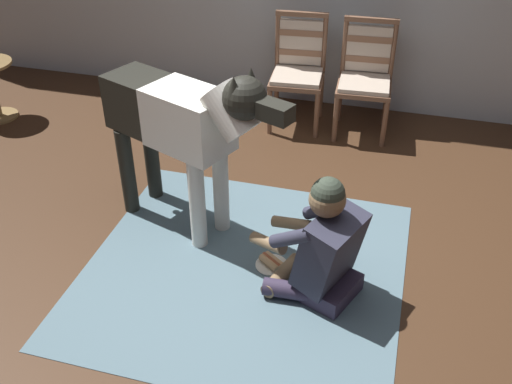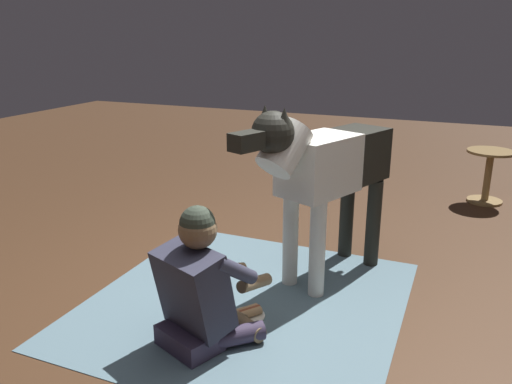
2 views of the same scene
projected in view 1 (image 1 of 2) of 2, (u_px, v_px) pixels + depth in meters
ground_plane at (245, 252)px, 3.93m from camera, size 15.44×15.44×0.00m
area_rug at (244, 269)px, 3.78m from camera, size 2.00×1.95×0.01m
dining_chair_left_of_pair at (298, 65)px, 5.20m from camera, size 0.50×0.50×0.98m
dining_chair_right_of_pair at (366, 72)px, 5.07m from camera, size 0.49×0.49×0.98m
person_sitting_on_floor at (322, 248)px, 3.44m from camera, size 0.72×0.61×0.82m
large_dog at (182, 122)px, 3.71m from camera, size 1.49×0.73×1.28m
hot_dog_on_plate at (272, 263)px, 3.80m from camera, size 0.21×0.21×0.06m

